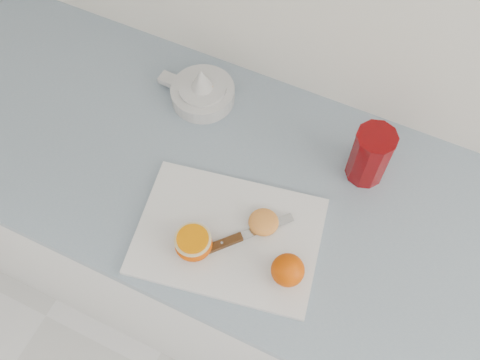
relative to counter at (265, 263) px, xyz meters
The scene contains 8 objects.
counter is the anchor object (origin of this frame).
cutting_board 0.47m from the counter, 106.76° to the right, with size 0.38×0.27×0.01m, color silver.
whole_orange 0.53m from the counter, 58.54° to the right, with size 0.07×0.07×0.07m.
half_orange 0.53m from the counter, 115.25° to the right, with size 0.08×0.08×0.05m.
squeezed_shell 0.48m from the counter, 79.68° to the right, with size 0.06×0.06×0.03m.
paring_knife 0.49m from the counter, 101.38° to the right, with size 0.15×0.17×0.01m.
citrus_juicer 0.57m from the counter, 147.50° to the left, with size 0.20×0.16×0.10m.
red_tumbler 0.55m from the counter, 38.98° to the left, with size 0.09×0.09×0.15m.
Camera 1 is at (-0.02, 1.16, 1.94)m, focal length 40.00 mm.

